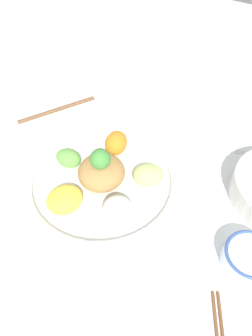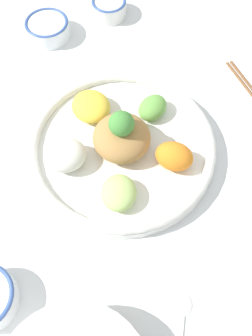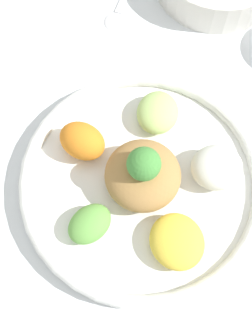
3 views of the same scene
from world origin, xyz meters
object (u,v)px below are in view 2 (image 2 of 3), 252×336
(sauce_bowl_red, at_px, (48,28))
(serving_spoon_extra, at_px, (180,322))
(salad_platter, at_px, (120,147))
(rice_bowl_blue, at_px, (109,7))

(sauce_bowl_red, distance_m, serving_spoon_extra, 0.70)
(salad_platter, height_order, serving_spoon_extra, salad_platter)
(sauce_bowl_red, bearing_deg, rice_bowl_blue, 149.61)
(rice_bowl_blue, bearing_deg, salad_platter, 37.09)
(sauce_bowl_red, xyz_separation_m, rice_bowl_blue, (-0.14, 0.08, 0.00))
(sauce_bowl_red, distance_m, rice_bowl_blue, 0.16)
(sauce_bowl_red, xyz_separation_m, serving_spoon_extra, (0.39, 0.58, -0.02))
(salad_platter, xyz_separation_m, rice_bowl_blue, (-0.32, -0.24, -0.00))
(salad_platter, bearing_deg, rice_bowl_blue, -142.91)
(salad_platter, distance_m, rice_bowl_blue, 0.40)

